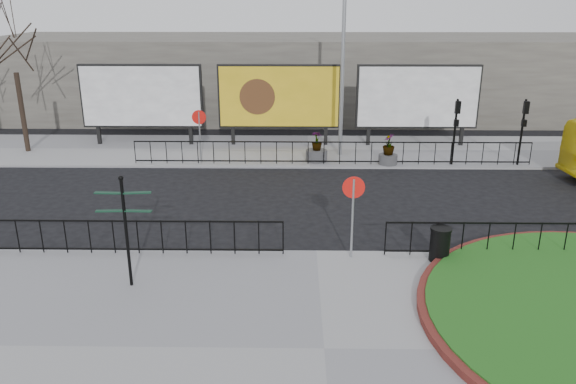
{
  "coord_description": "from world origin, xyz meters",
  "views": [
    {
      "loc": [
        -0.63,
        -15.41,
        7.32
      ],
      "look_at": [
        -0.89,
        2.0,
        1.29
      ],
      "focal_mm": 35.0,
      "sensor_mm": 36.0,
      "label": 1
    }
  ],
  "objects_px": {
    "billboard_mid": "(279,97)",
    "planter_b": "(317,151)",
    "planter_c": "(388,152)",
    "lamp_post": "(343,56)",
    "fingerpost_sign": "(125,221)",
    "litter_bin": "(440,244)"
  },
  "relations": [
    {
      "from": "billboard_mid",
      "to": "planter_c",
      "type": "xyz_separation_m",
      "value": [
        5.08,
        -3.57,
        -1.93
      ]
    },
    {
      "from": "planter_c",
      "to": "lamp_post",
      "type": "bearing_deg",
      "value": 142.33
    },
    {
      "from": "billboard_mid",
      "to": "lamp_post",
      "type": "bearing_deg",
      "value": -33.25
    },
    {
      "from": "billboard_mid",
      "to": "lamp_post",
      "type": "distance_m",
      "value": 4.23
    },
    {
      "from": "planter_b",
      "to": "fingerpost_sign",
      "type": "bearing_deg",
      "value": -113.71
    },
    {
      "from": "planter_b",
      "to": "lamp_post",
      "type": "bearing_deg",
      "value": 43.58
    },
    {
      "from": "billboard_mid",
      "to": "fingerpost_sign",
      "type": "bearing_deg",
      "value": -102.92
    },
    {
      "from": "billboard_mid",
      "to": "lamp_post",
      "type": "xyz_separation_m",
      "value": [
        3.01,
        -1.97,
        2.23
      ]
    },
    {
      "from": "lamp_post",
      "to": "fingerpost_sign",
      "type": "distance_m",
      "value": 15.0
    },
    {
      "from": "fingerpost_sign",
      "to": "planter_b",
      "type": "distance_m",
      "value": 13.27
    },
    {
      "from": "planter_b",
      "to": "litter_bin",
      "type": "bearing_deg",
      "value": -73.04
    },
    {
      "from": "lamp_post",
      "to": "billboard_mid",
      "type": "bearing_deg",
      "value": 146.75
    },
    {
      "from": "fingerpost_sign",
      "to": "billboard_mid",
      "type": "bearing_deg",
      "value": 79.38
    },
    {
      "from": "billboard_mid",
      "to": "fingerpost_sign",
      "type": "distance_m",
      "value": 15.59
    },
    {
      "from": "billboard_mid",
      "to": "litter_bin",
      "type": "distance_m",
      "value": 14.6
    },
    {
      "from": "fingerpost_sign",
      "to": "planter_b",
      "type": "height_order",
      "value": "fingerpost_sign"
    },
    {
      "from": "billboard_mid",
      "to": "planter_b",
      "type": "height_order",
      "value": "billboard_mid"
    },
    {
      "from": "planter_b",
      "to": "planter_c",
      "type": "height_order",
      "value": "planter_c"
    },
    {
      "from": "litter_bin",
      "to": "billboard_mid",
      "type": "bearing_deg",
      "value": 110.3
    },
    {
      "from": "litter_bin",
      "to": "lamp_post",
      "type": "bearing_deg",
      "value": 99.85
    },
    {
      "from": "lamp_post",
      "to": "litter_bin",
      "type": "xyz_separation_m",
      "value": [
        2.01,
        -11.6,
        -4.19
      ]
    },
    {
      "from": "litter_bin",
      "to": "planter_b",
      "type": "bearing_deg",
      "value": 106.96
    }
  ]
}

